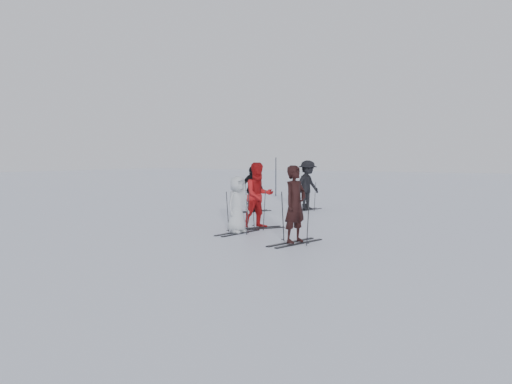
# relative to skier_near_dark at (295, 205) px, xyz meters

# --- Properties ---
(ground) EXTENTS (120.00, 120.00, 0.00)m
(ground) POSITION_rel_skier_near_dark_xyz_m (-3.10, 2.09, -0.97)
(ground) COLOR silver
(ground) RESTS_ON ground
(skier_near_dark) EXTENTS (0.60, 0.79, 1.94)m
(skier_near_dark) POSITION_rel_skier_near_dark_xyz_m (0.00, 0.00, 0.00)
(skier_near_dark) COLOR black
(skier_near_dark) RESTS_ON ground
(skier_red) EXTENTS (1.14, 1.21, 1.98)m
(skier_red) POSITION_rel_skier_near_dark_xyz_m (-2.15, 1.73, 0.02)
(skier_red) COLOR #AD1315
(skier_red) RESTS_ON ground
(skier_grey) EXTENTS (0.59, 0.83, 1.61)m
(skier_grey) POSITION_rel_skier_near_dark_xyz_m (-2.18, 0.62, -0.16)
(skier_grey) COLOR #B1B7BB
(skier_grey) RESTS_ON ground
(skier_uphill_left) EXTENTS (0.79, 1.14, 1.79)m
(skier_uphill_left) POSITION_rel_skier_near_dark_xyz_m (-4.85, 5.57, -0.07)
(skier_uphill_left) COLOR black
(skier_uphill_left) RESTS_ON ground
(skier_uphill_far) EXTENTS (0.95, 1.40, 2.01)m
(skier_uphill_far) POSITION_rel_skier_near_dark_xyz_m (-3.29, 7.37, 0.04)
(skier_uphill_far) COLOR black
(skier_uphill_far) RESTS_ON ground
(skis_near_dark) EXTENTS (1.99, 1.32, 1.34)m
(skis_near_dark) POSITION_rel_skier_near_dark_xyz_m (0.00, 0.00, -0.30)
(skis_near_dark) COLOR black
(skis_near_dark) RESTS_ON ground
(skis_red) EXTENTS (1.90, 1.64, 1.23)m
(skis_red) POSITION_rel_skier_near_dark_xyz_m (-2.15, 1.73, -0.35)
(skis_red) COLOR black
(skis_red) RESTS_ON ground
(skis_grey) EXTENTS (1.76, 1.05, 1.22)m
(skis_grey) POSITION_rel_skier_near_dark_xyz_m (-2.18, 0.62, -0.36)
(skis_grey) COLOR black
(skis_grey) RESTS_ON ground
(skis_uphill_left) EXTENTS (1.96, 1.49, 1.27)m
(skis_uphill_left) POSITION_rel_skier_near_dark_xyz_m (-4.85, 5.57, -0.33)
(skis_uphill_left) COLOR black
(skis_uphill_left) RESTS_ON ground
(skis_uphill_far) EXTENTS (1.77, 1.13, 1.20)m
(skis_uphill_far) POSITION_rel_skier_near_dark_xyz_m (-3.29, 7.37, -0.37)
(skis_uphill_far) COLOR black
(skis_uphill_far) RESTS_ON ground
(piste_marker) EXTENTS (0.06, 0.06, 2.15)m
(piste_marker) POSITION_rel_skier_near_dark_xyz_m (-8.05, 13.05, 0.11)
(piste_marker) COLOR black
(piste_marker) RESTS_ON ground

